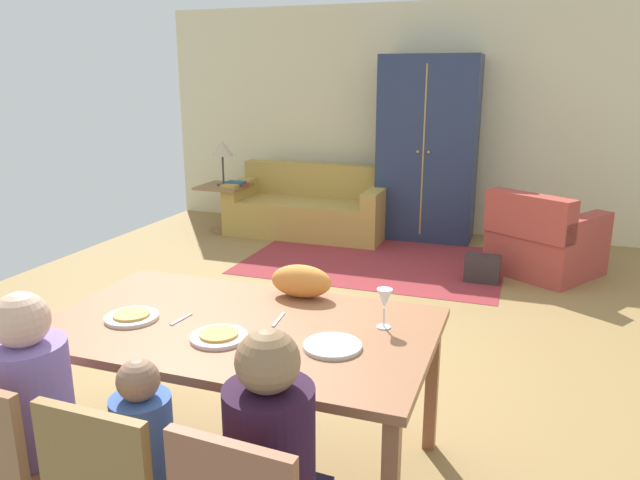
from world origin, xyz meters
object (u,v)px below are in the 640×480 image
object	(u,v)px
person_child	(152,478)
armchair	(543,242)
couch	(309,209)
book_lower	(239,185)
table_lamp	(222,150)
handbag	(482,269)
cat	(301,281)
plate_near_man	(132,317)
wine_glass	(384,300)
side_table	(224,201)
dining_chair_man	(9,463)
person_man	(44,433)
armoire	(428,149)
book_upper	(236,183)
plate_near_child	(219,337)
dining_table	(238,337)
plate_near_woman	(332,346)

from	to	relation	value
person_child	armchair	distance (m)	4.62
couch	book_lower	distance (m)	0.91
table_lamp	handbag	bearing A→B (deg)	-15.83
person_child	cat	bearing A→B (deg)	82.55
plate_near_man	armchair	bearing A→B (deg)	63.73
handbag	person_child	bearing A→B (deg)	-102.33
plate_near_man	armchair	distance (m)	4.27
wine_glass	plate_near_man	bearing A→B (deg)	-165.28
couch	side_table	world-z (taller)	couch
dining_chair_man	person_man	size ratio (longest dim) A/B	0.78
cat	person_man	bearing A→B (deg)	-121.97
dining_chair_man	table_lamp	xyz separation A→B (m)	(-1.81, 5.02, 0.52)
armchair	side_table	distance (m)	3.72
armoire	book_lower	distance (m)	2.29
book_upper	handbag	world-z (taller)	book_upper
person_child	side_table	bearing A→B (deg)	115.48
dining_chair_man	person_child	bearing A→B (deg)	18.89
dining_chair_man	handbag	xyz separation A→B (m)	(1.36, 4.12, -0.36)
dining_chair_man	cat	xyz separation A→B (m)	(0.65, 1.31, 0.35)
plate_near_child	side_table	distance (m)	4.91
wine_glass	book_upper	distance (m)	4.85
wine_glass	table_lamp	distance (m)	4.94
armoire	person_man	bearing A→B (deg)	-95.89
plate_near_child	person_child	size ratio (longest dim) A/B	0.27
dining_table	couch	distance (m)	4.60
person_child	handbag	world-z (taller)	person_child
person_man	couch	xyz separation A→B (m)	(-0.80, 5.10, -0.21)
couch	armoire	xyz separation A→B (m)	(1.36, 0.29, 0.75)
plate_near_woman	table_lamp	size ratio (longest dim) A/B	0.46
cat	armchair	size ratio (longest dim) A/B	0.27
dining_chair_man	armoire	distance (m)	5.62
dining_table	cat	size ratio (longest dim) A/B	5.62
plate_near_woman	plate_near_man	bearing A→B (deg)	-178.84
couch	side_table	xyz separation A→B (m)	(-1.02, -0.26, 0.08)
plate_near_child	book_lower	size ratio (longest dim) A/B	1.14
table_lamp	armoire	bearing A→B (deg)	12.93
dining_table	cat	world-z (taller)	cat
plate_near_woman	couch	bearing A→B (deg)	111.70
table_lamp	plate_near_man	bearing A→B (deg)	-66.88
side_table	book_lower	world-z (taller)	book_lower
cat	armoire	distance (m)	4.26
plate_near_man	book_upper	world-z (taller)	plate_near_man
couch	armchair	size ratio (longest dim) A/B	1.61
person_man	book_upper	xyz separation A→B (m)	(-1.65, 4.84, 0.11)
couch	handbag	size ratio (longest dim) A/B	5.92
cat	couch	world-z (taller)	cat
armchair	person_child	bearing A→B (deg)	-107.45
plate_near_woman	book_lower	world-z (taller)	plate_near_woman
plate_near_woman	book_upper	xyz separation A→B (m)	(-2.64, 4.23, -0.15)
book_lower	handbag	size ratio (longest dim) A/B	0.69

